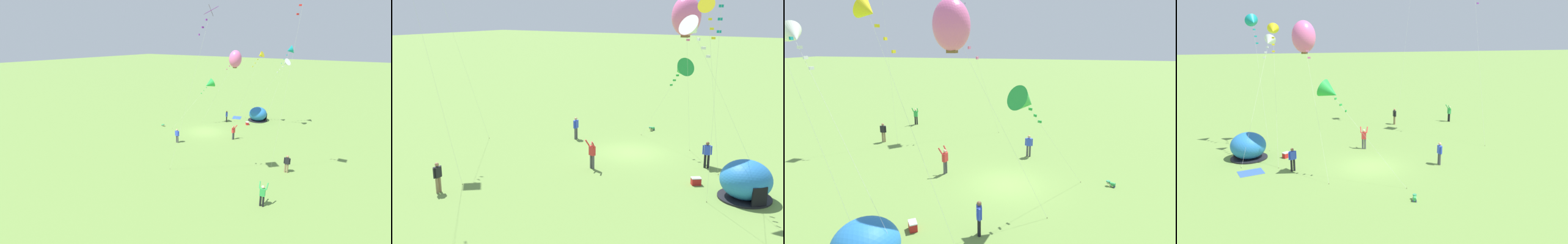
# 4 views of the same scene
# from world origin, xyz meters

# --- Properties ---
(ground_plane) EXTENTS (300.00, 300.00, 0.00)m
(ground_plane) POSITION_xyz_m (0.00, 0.00, 0.00)
(ground_plane) COLOR olive
(cooler_box) EXTENTS (0.64, 0.61, 0.44)m
(cooler_box) POSITION_xyz_m (-5.93, 3.50, 0.22)
(cooler_box) COLOR red
(cooler_box) RESTS_ON ground
(toddler_crawling) EXTENTS (0.37, 0.55, 0.32)m
(toddler_crawling) POSITION_xyz_m (1.30, -6.27, 0.18)
(toddler_crawling) COLOR green
(toddler_crawling) RESTS_ON ground
(person_arms_raised) EXTENTS (0.51, 0.68, 1.89)m
(person_arms_raised) POSITION_xyz_m (11.78, 12.00, 1.00)
(person_arms_raised) COLOR black
(person_arms_raised) RESTS_ON ground
(person_strolling) EXTENTS (0.26, 0.59, 1.72)m
(person_strolling) POSITION_xyz_m (5.56, 12.11, 0.96)
(person_strolling) COLOR #8C7251
(person_strolling) RESTS_ON ground
(person_far_back) EXTENTS (0.69, 0.57, 1.89)m
(person_far_back) POSITION_xyz_m (0.53, 4.34, 1.00)
(person_far_back) COLOR #4C4C51
(person_far_back) RESTS_ON ground
(person_center_field) EXTENTS (0.56, 0.35, 1.72)m
(person_center_field) POSITION_xyz_m (-5.50, 0.36, 0.96)
(person_center_field) COLOR black
(person_center_field) RESTS_ON ground
(person_near_tent) EXTENTS (0.26, 0.59, 1.72)m
(person_near_tent) POSITION_xyz_m (5.18, -0.80, 0.96)
(person_near_tent) COLOR #4C4C51
(person_near_tent) RESTS_ON ground
(kite_yellow) EXTENTS (0.92, 3.92, 10.37)m
(kite_yellow) POSITION_xyz_m (-6.39, 4.62, 9.82)
(kite_yellow) COLOR silver
(kite_yellow) RESTS_ON ground
(kite_white) EXTENTS (3.02, 6.75, 9.52)m
(kite_white) POSITION_xyz_m (-6.82, 7.88, 8.91)
(kite_white) COLOR silver
(kite_white) RESTS_ON ground
(kite_green) EXTENTS (5.34, 4.25, 6.70)m
(kite_green) POSITION_xyz_m (-2.94, -1.22, 5.90)
(kite_green) COLOR silver
(kite_green) RESTS_ON ground
(kite_pink) EXTENTS (1.81, 5.40, 10.50)m
(kite_pink) POSITION_xyz_m (-4.27, 1.93, 9.36)
(kite_pink) COLOR silver
(kite_pink) RESTS_ON ground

